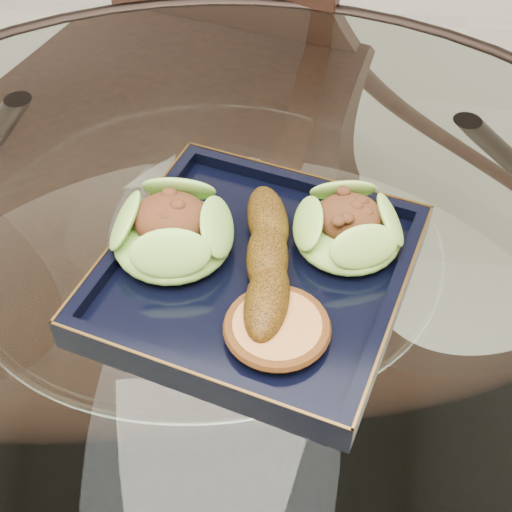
{
  "coord_description": "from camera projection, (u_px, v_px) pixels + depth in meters",
  "views": [
    {
      "loc": [
        0.08,
        -0.46,
        1.27
      ],
      "look_at": [
        0.05,
        -0.01,
        0.8
      ],
      "focal_mm": 50.0,
      "sensor_mm": 36.0,
      "label": 1
    }
  ],
  "objects": [
    {
      "name": "lettuce_wrap_left",
      "position": [
        172.0,
        234.0,
        0.67
      ],
      "size": [
        0.15,
        0.15,
        0.04
      ],
      "primitive_type": "ellipsoid",
      "rotation": [
        0.0,
        0.0,
        -0.37
      ],
      "color": "#54962B",
      "rests_on": "navy_plate"
    },
    {
      "name": "lettuce_wrap_right",
      "position": [
        348.0,
        231.0,
        0.68
      ],
      "size": [
        0.12,
        0.12,
        0.04
      ],
      "primitive_type": "ellipsoid",
      "rotation": [
        0.0,
        0.0,
        -0.2
      ],
      "color": "#62A22F",
      "rests_on": "navy_plate"
    },
    {
      "name": "navy_plate",
      "position": [
        256.0,
        278.0,
        0.67
      ],
      "size": [
        0.34,
        0.34,
        0.02
      ],
      "primitive_type": "cube",
      "rotation": [
        0.0,
        0.0,
        -0.31
      ],
      "color": "black",
      "rests_on": "dining_table"
    },
    {
      "name": "dining_chair",
      "position": [
        197.0,
        152.0,
        1.21
      ],
      "size": [
        0.5,
        0.5,
        0.93
      ],
      "rotation": [
        0.0,
        0.0,
        -0.3
      ],
      "color": "#321810",
      "rests_on": "ground"
    },
    {
      "name": "dining_table",
      "position": [
        217.0,
        371.0,
        0.81
      ],
      "size": [
        1.13,
        1.13,
        0.77
      ],
      "color": "white",
      "rests_on": "ground"
    },
    {
      "name": "roasted_plantain",
      "position": [
        267.0,
        258.0,
        0.65
      ],
      "size": [
        0.05,
        0.19,
        0.03
      ],
      "primitive_type": "ellipsoid",
      "rotation": [
        0.0,
        0.0,
        1.63
      ],
      "color": "#5A3809",
      "rests_on": "navy_plate"
    },
    {
      "name": "crumb_patty",
      "position": [
        277.0,
        329.0,
        0.61
      ],
      "size": [
        0.11,
        0.11,
        0.02
      ],
      "primitive_type": "cylinder",
      "rotation": [
        0.0,
        0.0,
        -0.41
      ],
      "color": "#B5793C",
      "rests_on": "navy_plate"
    }
  ]
}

